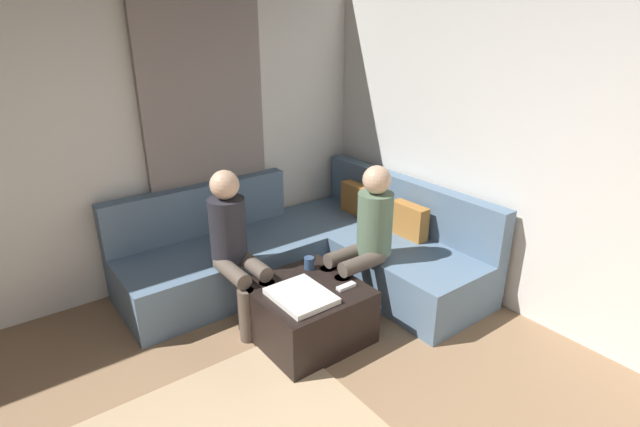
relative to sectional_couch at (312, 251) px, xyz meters
name	(u,v)px	position (x,y,z in m)	size (l,w,h in m)	color
wall_left	(36,147)	(-0.86, -1.88, 1.07)	(0.12, 6.00, 2.70)	silver
curtain_panel	(207,139)	(-0.76, -0.58, 0.97)	(0.06, 1.10, 2.50)	gray
sectional_couch	(312,251)	(0.00, 0.00, 0.00)	(2.10, 2.55, 0.87)	slate
ottoman	(307,312)	(0.68, -0.54, -0.07)	(0.76, 0.76, 0.42)	black
folded_blanket	(301,296)	(0.78, -0.66, 0.16)	(0.44, 0.36, 0.04)	white
coffee_mug	(309,263)	(0.46, -0.36, 0.19)	(0.08, 0.08, 0.10)	#334C72
game_remote	(346,286)	(0.86, -0.32, 0.15)	(0.05, 0.15, 0.02)	white
person_on_couch_back	(365,235)	(0.64, 0.06, 0.38)	(0.30, 0.60, 1.20)	brown
person_on_couch_side	(235,242)	(0.15, -0.83, 0.38)	(0.60, 0.30, 1.20)	brown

